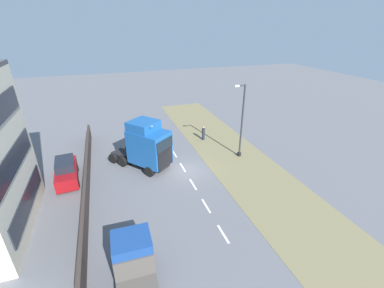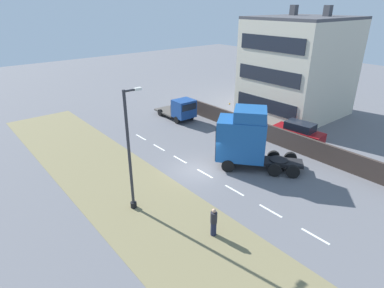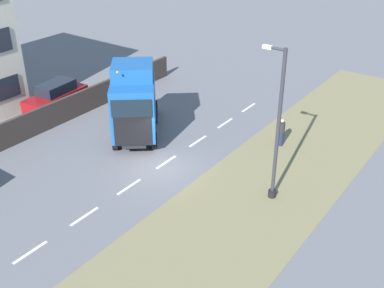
% 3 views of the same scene
% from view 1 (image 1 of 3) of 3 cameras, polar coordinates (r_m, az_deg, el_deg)
% --- Properties ---
extents(ground_plane, '(120.00, 120.00, 0.00)m').
position_cam_1_polar(ground_plane, '(25.59, -1.59, -5.99)').
color(ground_plane, slate).
rests_on(ground_plane, ground).
extents(grass_verge, '(7.00, 44.00, 0.01)m').
position_cam_1_polar(grass_verge, '(27.70, 10.36, -3.80)').
color(grass_verge, olive).
rests_on(grass_verge, ground).
extents(lane_markings, '(0.16, 21.00, 0.00)m').
position_cam_1_polar(lane_markings, '(26.16, -2.05, -5.23)').
color(lane_markings, white).
rests_on(lane_markings, ground).
extents(boundary_wall, '(0.25, 24.00, 1.68)m').
position_cam_1_polar(boundary_wall, '(24.47, -22.34, -7.39)').
color(boundary_wall, '#382D28').
rests_on(boundary_wall, ground).
extents(lorry_cab, '(6.12, 6.68, 5.10)m').
position_cam_1_polar(lorry_cab, '(25.30, -9.89, -0.37)').
color(lorry_cab, black).
rests_on(lorry_cab, ground).
extents(flatbed_truck, '(2.34, 5.61, 2.51)m').
position_cam_1_polar(flatbed_truck, '(15.99, -12.82, -23.84)').
color(flatbed_truck, navy).
rests_on(flatbed_truck, ground).
extents(parked_car, '(2.23, 4.88, 2.11)m').
position_cam_1_polar(parked_car, '(26.24, -26.16, -5.42)').
color(parked_car, maroon).
rests_on(parked_car, ground).
extents(lamp_post, '(1.32, 0.41, 7.89)m').
position_cam_1_polar(lamp_post, '(27.36, 10.89, 4.02)').
color(lamp_post, black).
rests_on(lamp_post, ground).
extents(pedestrian, '(0.39, 0.39, 1.79)m').
position_cam_1_polar(pedestrian, '(31.94, 2.55, 2.40)').
color(pedestrian, '#1E233D').
rests_on(pedestrian, ground).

